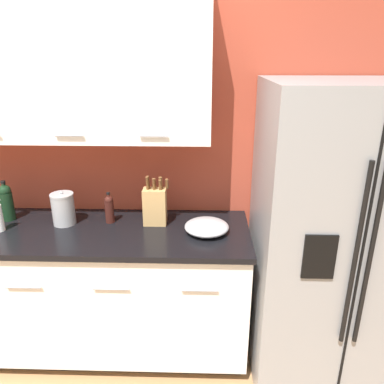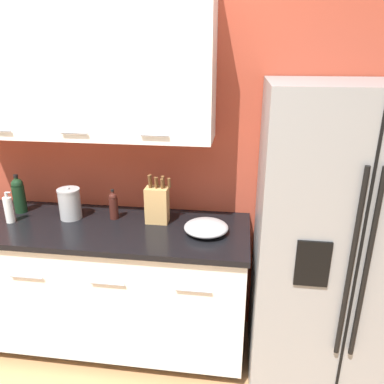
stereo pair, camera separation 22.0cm
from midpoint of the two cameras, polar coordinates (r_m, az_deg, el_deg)
wall_back at (r=2.60m, az=-21.50°, el=8.55°), size 10.00×0.39×2.60m
counter_unit at (r=2.67m, az=-17.94°, el=-14.01°), size 2.08×0.64×0.91m
refrigerator at (r=2.34m, az=18.30°, el=-6.75°), size 0.90×0.78×1.80m
knife_block at (r=2.36m, az=-8.34°, el=-2.10°), size 0.16×0.10×0.32m
wine_bottle at (r=2.72m, az=-28.54°, el=-1.33°), size 0.08×0.08×0.26m
oil_bottle at (r=2.45m, az=-15.03°, el=-2.49°), size 0.06×0.06×0.20m
steel_canister at (r=2.52m, az=-21.43°, el=-2.45°), size 0.14×0.14×0.22m
mixing_bowl at (r=2.26m, az=-0.55°, el=-5.40°), size 0.27×0.27×0.07m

